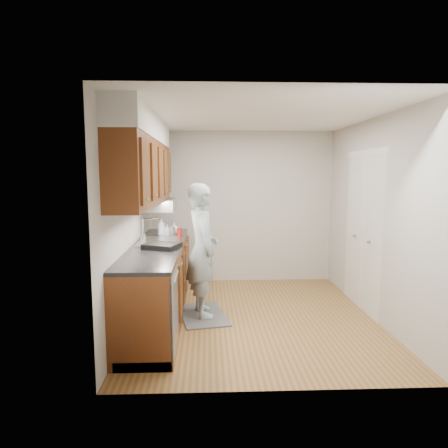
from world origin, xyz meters
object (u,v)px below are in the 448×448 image
(soap_bottle_a, at_px, (161,227))
(soda_can, at_px, (179,233))
(soap_bottle_c, at_px, (174,228))
(soap_bottle_b, at_px, (167,230))
(steel_can, at_px, (173,232))
(dish_rack, at_px, (162,246))
(person, at_px, (202,241))

(soap_bottle_a, xyz_separation_m, soda_can, (0.26, -0.14, -0.06))
(soap_bottle_c, distance_m, soda_can, 0.36)
(soap_bottle_b, bearing_deg, soda_can, -37.90)
(soap_bottle_b, xyz_separation_m, soda_can, (0.18, -0.14, -0.02))
(soap_bottle_b, relative_size, steel_can, 1.28)
(soda_can, xyz_separation_m, steel_can, (-0.10, 0.11, 0.00))
(soap_bottle_c, xyz_separation_m, steel_can, (0.00, -0.24, -0.02))
(soap_bottle_b, bearing_deg, soap_bottle_a, 178.86)
(steel_can, bearing_deg, soap_bottle_b, 160.84)
(soap_bottle_a, height_order, dish_rack, soap_bottle_a)
(dish_rack, bearing_deg, soap_bottle_b, 113.61)
(soap_bottle_b, xyz_separation_m, dish_rack, (0.03, -0.93, -0.06))
(soap_bottle_b, distance_m, soap_bottle_c, 0.22)
(soap_bottle_b, bearing_deg, steel_can, -19.16)
(soap_bottle_c, bearing_deg, dish_rack, -92.34)
(soap_bottle_a, bearing_deg, steel_can, -10.31)
(soap_bottle_c, distance_m, dish_rack, 1.14)
(person, bearing_deg, steel_can, 22.57)
(soap_bottle_b, bearing_deg, person, -50.18)
(soda_can, bearing_deg, person, -55.21)
(dish_rack, bearing_deg, person, 57.35)
(soap_bottle_a, bearing_deg, dish_rack, -83.12)
(person, distance_m, soda_can, 0.56)
(soap_bottle_a, xyz_separation_m, steel_can, (0.16, -0.03, -0.06))
(soap_bottle_b, relative_size, soap_bottle_c, 0.98)
(person, xyz_separation_m, steel_can, (-0.42, 0.57, 0.04))
(soap_bottle_c, bearing_deg, soap_bottle_b, -110.54)
(person, xyz_separation_m, soap_bottle_c, (-0.42, 0.80, 0.06))
(soap_bottle_a, distance_m, soap_bottle_b, 0.09)
(person, relative_size, steel_can, 14.17)
(soda_can, bearing_deg, dish_rack, -100.64)
(person, bearing_deg, soap_bottle_b, 26.06)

